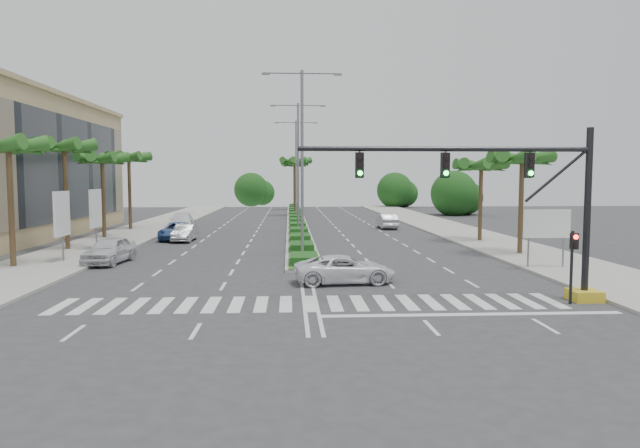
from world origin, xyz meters
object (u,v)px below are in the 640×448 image
Objects in this scene: car_parked_b at (185,233)px; car_crossing at (345,269)px; car_parked_a at (110,250)px; car_parked_d at (182,221)px; car_parked_c at (177,231)px; car_right at (387,221)px.

car_crossing is at bearing -58.09° from car_parked_b.
car_parked_a is 0.97× the size of car_crossing.
car_parked_d reaches higher than car_parked_b.
car_right is at bearing 27.20° from car_parked_c.
car_parked_d is 1.19× the size of car_right.
car_parked_a is at bearing -93.70° from car_parked_d.
car_parked_c is 23.75m from car_crossing.
car_parked_d is 20.80m from car_right.
car_parked_b is 22.26m from car_crossing.
car_parked_a is 13.32m from car_parked_c.
car_parked_a is 12.22m from car_parked_b.
car_parked_d is (0.01, 23.02, -0.01)m from car_parked_a.
car_parked_c is 1.06× the size of car_crossing.
car_parked_b is 0.80× the size of car_parked_c.
car_crossing is (12.05, -20.46, -0.04)m from car_parked_c.
car_parked_b is 11.26m from car_parked_d.
car_parked_a is 1.02× the size of car_right.
car_parked_d reaches higher than car_parked_c.
car_right is at bearing 54.27° from car_parked_a.
car_parked_c is 21.61m from car_right.
car_parked_d is (-1.48, 9.79, 0.08)m from car_parked_c.
car_parked_b is 21.47m from car_right.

